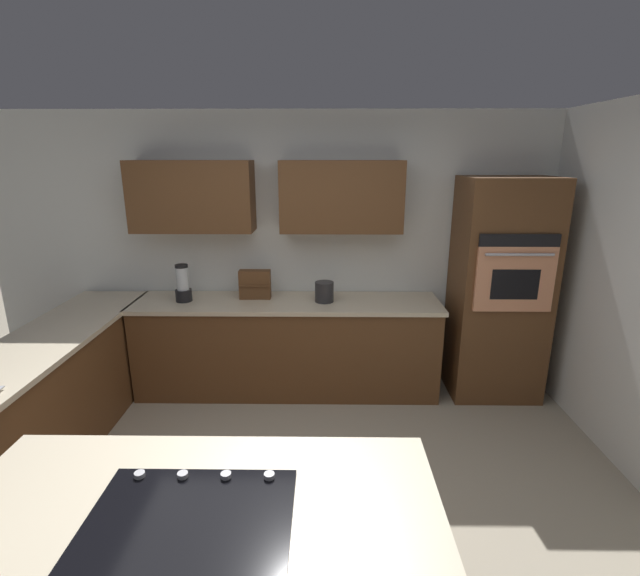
# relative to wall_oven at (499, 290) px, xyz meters

# --- Properties ---
(ground_plane) EXTENTS (14.00, 14.00, 0.00)m
(ground_plane) POSITION_rel_wall_oven_xyz_m (1.85, 1.72, -1.02)
(ground_plane) COLOR #9E937F
(wall_back) EXTENTS (6.00, 0.44, 2.60)m
(wall_back) POSITION_rel_wall_oven_xyz_m (1.91, -0.33, 0.41)
(wall_back) COLOR silver
(wall_back) RESTS_ON ground
(lower_cabinets_back) EXTENTS (2.80, 0.60, 0.86)m
(lower_cabinets_back) POSITION_rel_wall_oven_xyz_m (1.95, -0.00, -0.59)
(lower_cabinets_back) COLOR brown
(lower_cabinets_back) RESTS_ON ground
(countertop_back) EXTENTS (2.84, 0.64, 0.04)m
(countertop_back) POSITION_rel_wall_oven_xyz_m (1.95, -0.00, -0.14)
(countertop_back) COLOR beige
(countertop_back) RESTS_ON lower_cabinets_back
(lower_cabinets_side) EXTENTS (0.60, 2.90, 0.86)m
(lower_cabinets_side) POSITION_rel_wall_oven_xyz_m (3.67, 1.17, -0.59)
(lower_cabinets_side) COLOR brown
(lower_cabinets_side) RESTS_ON ground
(countertop_side) EXTENTS (0.64, 2.94, 0.04)m
(countertop_side) POSITION_rel_wall_oven_xyz_m (3.67, 1.17, -0.14)
(countertop_side) COLOR beige
(countertop_side) RESTS_ON lower_cabinets_side
(island_top) EXTENTS (1.92, 1.08, 0.04)m
(island_top) POSITION_rel_wall_oven_xyz_m (2.09, 2.67, -0.14)
(island_top) COLOR beige
(island_top) RESTS_ON island_base
(wall_oven) EXTENTS (0.80, 0.66, 2.03)m
(wall_oven) POSITION_rel_wall_oven_xyz_m (0.00, 0.00, 0.00)
(wall_oven) COLOR brown
(wall_oven) RESTS_ON ground
(cooktop) EXTENTS (0.76, 0.56, 0.03)m
(cooktop) POSITION_rel_wall_oven_xyz_m (2.09, 2.66, -0.11)
(cooktop) COLOR black
(cooktop) RESTS_ON island_top
(blender) EXTENTS (0.15, 0.15, 0.35)m
(blender) POSITION_rel_wall_oven_xyz_m (2.90, 0.00, 0.03)
(blender) COLOR black
(blender) RESTS_ON countertop_back
(spice_rack) EXTENTS (0.29, 0.11, 0.27)m
(spice_rack) POSITION_rel_wall_oven_xyz_m (2.25, -0.08, 0.02)
(spice_rack) COLOR brown
(spice_rack) RESTS_ON countertop_back
(kettle) EXTENTS (0.17, 0.17, 0.19)m
(kettle) POSITION_rel_wall_oven_xyz_m (1.60, 0.00, -0.02)
(kettle) COLOR #262628
(kettle) RESTS_ON countertop_back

